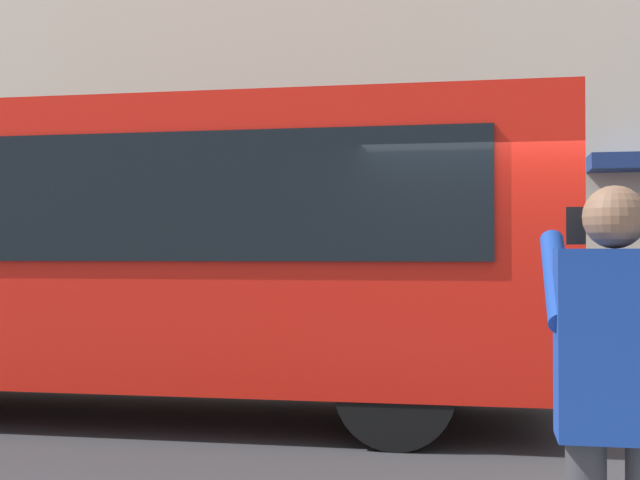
{
  "coord_description": "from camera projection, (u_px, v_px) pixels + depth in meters",
  "views": [
    {
      "loc": [
        0.26,
        7.8,
        1.61
      ],
      "look_at": [
        1.88,
        -0.76,
        1.75
      ],
      "focal_mm": 49.04,
      "sensor_mm": 36.0,
      "label": 1
    }
  ],
  "objects": [
    {
      "name": "red_bus",
      "position": [
        110.0,
        247.0,
        8.85
      ],
      "size": [
        9.05,
        2.54,
        3.08
      ],
      "color": "red",
      "rests_on": "ground_plane"
    },
    {
      "name": "pedestrian_photographer",
      "position": [
        616.0,
        390.0,
        3.02
      ],
      "size": [
        0.53,
        0.52,
        1.7
      ],
      "color": "#2D2D33",
      "rests_on": "sidewalk_curb"
    },
    {
      "name": "ground_plane",
      "position": [
        516.0,
        439.0,
        7.59
      ],
      "size": [
        60.0,
        60.0,
        0.0
      ],
      "primitive_type": "plane",
      "color": "#2B2B2D"
    }
  ]
}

